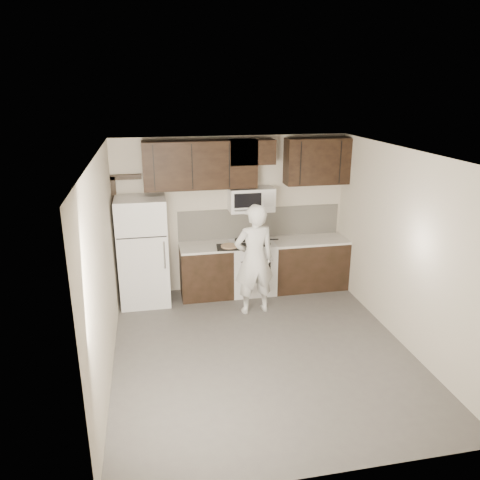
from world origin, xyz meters
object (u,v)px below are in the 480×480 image
object	(u,v)px
stove	(252,267)
microwave	(251,199)
person	(254,259)
refrigerator	(143,251)

from	to	relation	value
stove	microwave	bearing A→B (deg)	90.10
stove	person	bearing A→B (deg)	-100.53
person	stove	bearing A→B (deg)	-107.37
microwave	refrigerator	distance (m)	2.00
refrigerator	person	distance (m)	1.85
microwave	person	distance (m)	1.17
stove	person	world-z (taller)	person
stove	refrigerator	world-z (taller)	refrigerator
microwave	stove	bearing A→B (deg)	-89.90
microwave	refrigerator	bearing A→B (deg)	-174.85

